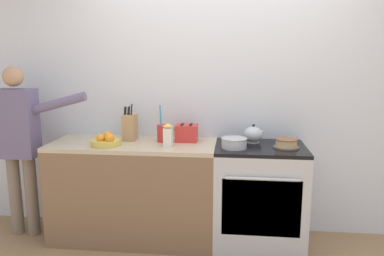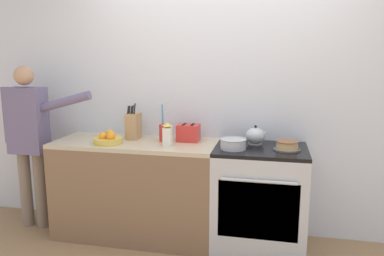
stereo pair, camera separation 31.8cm
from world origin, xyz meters
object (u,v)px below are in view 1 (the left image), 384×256
at_px(stove_range, 259,196).
at_px(tea_kettle, 254,135).
at_px(person_baker, 19,137).
at_px(mixing_bowl, 234,143).
at_px(layer_cake, 286,144).
at_px(utensil_crock, 163,133).
at_px(toaster, 187,133).
at_px(fruit_bowl, 106,141).
at_px(knife_block, 130,127).
at_px(milk_carton, 168,135).

height_order(stove_range, tea_kettle, tea_kettle).
bearing_deg(person_baker, mixing_bowl, -11.92).
bearing_deg(person_baker, tea_kettle, -5.55).
xyz_separation_m(layer_cake, mixing_bowl, (-0.43, -0.06, 0.01)).
xyz_separation_m(tea_kettle, utensil_crock, (-0.80, -0.06, 0.01)).
height_order(mixing_bowl, person_baker, person_baker).
bearing_deg(tea_kettle, toaster, -178.34).
relative_size(mixing_bowl, person_baker, 0.14).
height_order(stove_range, toaster, toaster).
height_order(utensil_crock, fruit_bowl, utensil_crock).
xyz_separation_m(mixing_bowl, knife_block, (-0.94, 0.20, 0.08)).
xyz_separation_m(layer_cake, utensil_crock, (-1.06, 0.11, 0.05)).
distance_m(mixing_bowl, utensil_crock, 0.65).
bearing_deg(layer_cake, utensil_crock, 174.15).
xyz_separation_m(utensil_crock, person_baker, (-1.29, -0.12, -0.05)).
distance_m(utensil_crock, toaster, 0.21).
height_order(fruit_bowl, person_baker, person_baker).
height_order(mixing_bowl, utensil_crock, utensil_crock).
height_order(mixing_bowl, knife_block, knife_block).
bearing_deg(tea_kettle, fruit_bowl, -168.27).
distance_m(mixing_bowl, fruit_bowl, 1.09).
relative_size(layer_cake, person_baker, 0.14).
bearing_deg(layer_cake, stove_range, 171.17).
bearing_deg(mixing_bowl, tea_kettle, 53.34).
height_order(knife_block, utensil_crock, utensil_crock).
xyz_separation_m(utensil_crock, toaster, (0.20, 0.05, -0.01)).
bearing_deg(stove_range, tea_kettle, 111.05).
bearing_deg(person_baker, utensil_crock, -5.32).
relative_size(utensil_crock, fruit_bowl, 1.40).
bearing_deg(toaster, person_baker, -173.78).
distance_m(mixing_bowl, knife_block, 0.97).
distance_m(tea_kettle, fruit_bowl, 1.29).
height_order(utensil_crock, toaster, utensil_crock).
bearing_deg(stove_range, knife_block, 174.39).
height_order(stove_range, person_baker, person_baker).
distance_m(layer_cake, knife_block, 1.39).
height_order(toaster, milk_carton, milk_carton).
distance_m(fruit_bowl, milk_carton, 0.54).
height_order(stove_range, knife_block, knife_block).
height_order(mixing_bowl, milk_carton, milk_carton).
bearing_deg(toaster, stove_range, -10.71).
height_order(layer_cake, mixing_bowl, mixing_bowl).
bearing_deg(utensil_crock, milk_carton, -67.38).
height_order(knife_block, toaster, knife_block).
bearing_deg(toaster, milk_carton, -120.81).
distance_m(fruit_bowl, person_baker, 0.84).
bearing_deg(stove_range, layer_cake, -8.83).
bearing_deg(utensil_crock, stove_range, -5.11).
bearing_deg(tea_kettle, layer_cake, -33.28).
bearing_deg(fruit_bowl, toaster, 20.18).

